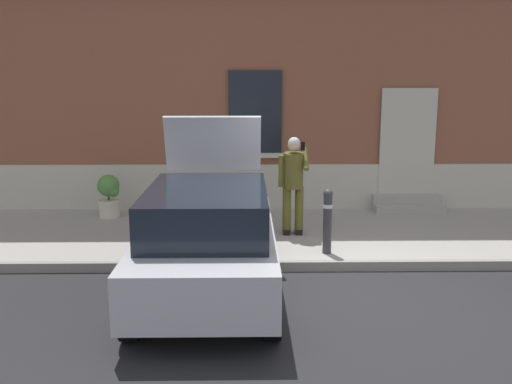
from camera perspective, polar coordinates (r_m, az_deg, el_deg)
The scene contains 10 objects.
ground_plane at distance 8.14m, azimuth 7.24°, elevation -9.82°, with size 80.00×80.00×0.00m, color #232326.
sidewalk at distance 10.76m, azimuth 5.16°, elevation -4.09°, with size 24.00×3.60×0.15m, color #99968E.
curb_edge at distance 8.99m, azimuth 6.41°, elevation -7.22°, with size 24.00×0.12×0.15m, color gray.
building_facade at distance 12.88m, azimuth 4.29°, elevation 14.84°, with size 24.00×1.52×7.50m.
entrance_stoop at distance 12.60m, azimuth 14.65°, elevation -1.17°, with size 1.45×0.64×0.32m.
hatchback_car_silver at distance 7.82m, azimuth -4.73°, elevation -4.49°, with size 1.80×4.07×2.34m.
bollard_near_person at distance 9.23m, azimuth 7.05°, elevation -2.64°, with size 0.15×0.15×1.04m.
person_on_phone at distance 10.15m, azimuth 3.70°, elevation 1.23°, with size 0.51×0.47×1.75m.
planter_cream at distance 11.93m, azimuth -14.25°, elevation -0.26°, with size 0.44×0.44×0.86m.
planter_olive at distance 11.59m, azimuth -4.39°, elevation -0.27°, with size 0.44×0.44×0.86m.
Camera 1 is at (-1.13, -7.52, 2.92)m, focal length 40.65 mm.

